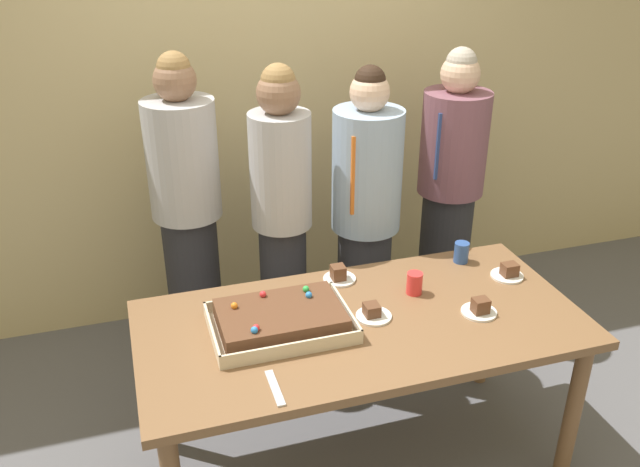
{
  "coord_description": "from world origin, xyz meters",
  "views": [
    {
      "loc": [
        -0.86,
        -2.17,
        2.34
      ],
      "look_at": [
        -0.13,
        0.15,
        1.13
      ],
      "focal_mm": 37.73,
      "sensor_mm": 36.0,
      "label": 1
    }
  ],
  "objects_px": {
    "plated_slice_near_right": "(339,275)",
    "person_striped_tie_right": "(282,223)",
    "party_table": "(361,339)",
    "person_far_right_suit": "(449,193)",
    "plated_slice_far_right": "(508,273)",
    "person_serving_front": "(188,216)",
    "cake_server_utensil": "(275,388)",
    "plated_slice_far_left": "(373,313)",
    "sheet_cake": "(281,320)",
    "plated_slice_near_left": "(480,309)",
    "drink_cup_nearest": "(461,252)",
    "person_green_shirt_behind": "(365,220)",
    "drink_cup_middle": "(414,283)"
  },
  "relations": [
    {
      "from": "plated_slice_near_right",
      "to": "person_striped_tie_right",
      "type": "distance_m",
      "value": 0.48
    },
    {
      "from": "party_table",
      "to": "person_far_right_suit",
      "type": "bearing_deg",
      "value": 47.21
    },
    {
      "from": "plated_slice_near_right",
      "to": "plated_slice_far_right",
      "type": "bearing_deg",
      "value": -15.05
    },
    {
      "from": "person_serving_front",
      "to": "cake_server_utensil",
      "type": "bearing_deg",
      "value": -8.57
    },
    {
      "from": "plated_slice_far_left",
      "to": "person_far_right_suit",
      "type": "height_order",
      "value": "person_far_right_suit"
    },
    {
      "from": "party_table",
      "to": "cake_server_utensil",
      "type": "xyz_separation_m",
      "value": [
        -0.45,
        -0.32,
        0.1
      ]
    },
    {
      "from": "plated_slice_near_right",
      "to": "person_serving_front",
      "type": "xyz_separation_m",
      "value": [
        -0.59,
        0.66,
        0.09
      ]
    },
    {
      "from": "person_striped_tie_right",
      "to": "person_far_right_suit",
      "type": "height_order",
      "value": "person_striped_tie_right"
    },
    {
      "from": "plated_slice_near_right",
      "to": "person_serving_front",
      "type": "bearing_deg",
      "value": 131.97
    },
    {
      "from": "sheet_cake",
      "to": "plated_slice_near_left",
      "type": "xyz_separation_m",
      "value": [
        0.82,
        -0.14,
        -0.02
      ]
    },
    {
      "from": "plated_slice_far_right",
      "to": "person_far_right_suit",
      "type": "bearing_deg",
      "value": 82.12
    },
    {
      "from": "plated_slice_far_left",
      "to": "person_striped_tie_right",
      "type": "xyz_separation_m",
      "value": [
        -0.19,
        0.77,
        0.09
      ]
    },
    {
      "from": "plated_slice_near_right",
      "to": "plated_slice_far_left",
      "type": "distance_m",
      "value": 0.33
    },
    {
      "from": "plated_slice_near_left",
      "to": "cake_server_utensil",
      "type": "distance_m",
      "value": 0.96
    },
    {
      "from": "drink_cup_nearest",
      "to": "person_serving_front",
      "type": "distance_m",
      "value": 1.38
    },
    {
      "from": "person_serving_front",
      "to": "person_green_shirt_behind",
      "type": "xyz_separation_m",
      "value": [
        0.88,
        -0.23,
        -0.04
      ]
    },
    {
      "from": "drink_cup_middle",
      "to": "person_far_right_suit",
      "type": "height_order",
      "value": "person_far_right_suit"
    },
    {
      "from": "drink_cup_nearest",
      "to": "drink_cup_middle",
      "type": "distance_m",
      "value": 0.39
    },
    {
      "from": "drink_cup_middle",
      "to": "plated_slice_near_left",
      "type": "bearing_deg",
      "value": -50.21
    },
    {
      "from": "plated_slice_near_right",
      "to": "person_far_right_suit",
      "type": "xyz_separation_m",
      "value": [
        0.87,
        0.62,
        0.05
      ]
    },
    {
      "from": "party_table",
      "to": "plated_slice_far_left",
      "type": "bearing_deg",
      "value": 10.08
    },
    {
      "from": "plated_slice_near_right",
      "to": "cake_server_utensil",
      "type": "distance_m",
      "value": 0.8
    },
    {
      "from": "party_table",
      "to": "cake_server_utensil",
      "type": "height_order",
      "value": "cake_server_utensil"
    },
    {
      "from": "drink_cup_middle",
      "to": "plated_slice_near_right",
      "type": "bearing_deg",
      "value": 144.03
    },
    {
      "from": "party_table",
      "to": "person_green_shirt_behind",
      "type": "distance_m",
      "value": 0.84
    },
    {
      "from": "sheet_cake",
      "to": "person_serving_front",
      "type": "distance_m",
      "value": 0.99
    },
    {
      "from": "party_table",
      "to": "drink_cup_nearest",
      "type": "distance_m",
      "value": 0.73
    },
    {
      "from": "party_table",
      "to": "plated_slice_far_left",
      "type": "height_order",
      "value": "plated_slice_far_left"
    },
    {
      "from": "plated_slice_far_left",
      "to": "person_green_shirt_behind",
      "type": "bearing_deg",
      "value": 71.5
    },
    {
      "from": "person_serving_front",
      "to": "person_striped_tie_right",
      "type": "bearing_deg",
      "value": 49.89
    },
    {
      "from": "plated_slice_near_left",
      "to": "plated_slice_far_right",
      "type": "distance_m",
      "value": 0.36
    },
    {
      "from": "person_serving_front",
      "to": "plated_slice_near_left",
      "type": "bearing_deg",
      "value": 30.03
    },
    {
      "from": "cake_server_utensil",
      "to": "party_table",
      "type": "bearing_deg",
      "value": 35.31
    },
    {
      "from": "sheet_cake",
      "to": "drink_cup_middle",
      "type": "bearing_deg",
      "value": 8.51
    },
    {
      "from": "sheet_cake",
      "to": "drink_cup_nearest",
      "type": "xyz_separation_m",
      "value": [
        0.97,
        0.29,
        0.01
      ]
    },
    {
      "from": "party_table",
      "to": "person_striped_tie_right",
      "type": "relative_size",
      "value": 1.09
    },
    {
      "from": "plated_slice_near_right",
      "to": "party_table",
      "type": "bearing_deg",
      "value": -92.46
    },
    {
      "from": "drink_cup_middle",
      "to": "person_serving_front",
      "type": "bearing_deg",
      "value": 135.37
    },
    {
      "from": "sheet_cake",
      "to": "plated_slice_near_right",
      "type": "xyz_separation_m",
      "value": [
        0.35,
        0.3,
        -0.02
      ]
    },
    {
      "from": "plated_slice_near_left",
      "to": "drink_cup_middle",
      "type": "xyz_separation_m",
      "value": [
        -0.19,
        0.23,
        0.03
      ]
    },
    {
      "from": "sheet_cake",
      "to": "plated_slice_far_left",
      "type": "height_order",
      "value": "sheet_cake"
    },
    {
      "from": "plated_slice_near_left",
      "to": "person_green_shirt_behind",
      "type": "relative_size",
      "value": 0.09
    },
    {
      "from": "drink_cup_nearest",
      "to": "person_striped_tie_right",
      "type": "xyz_separation_m",
      "value": [
        -0.77,
        0.45,
        0.06
      ]
    },
    {
      "from": "plated_slice_near_left",
      "to": "drink_cup_middle",
      "type": "relative_size",
      "value": 1.5
    },
    {
      "from": "party_table",
      "to": "drink_cup_nearest",
      "type": "height_order",
      "value": "drink_cup_nearest"
    },
    {
      "from": "party_table",
      "to": "person_serving_front",
      "type": "relative_size",
      "value": 1.07
    },
    {
      "from": "plated_slice_near_left",
      "to": "drink_cup_nearest",
      "type": "relative_size",
      "value": 1.5
    },
    {
      "from": "plated_slice_near_left",
      "to": "plated_slice_far_right",
      "type": "xyz_separation_m",
      "value": [
        0.28,
        0.23,
        -0.0
      ]
    },
    {
      "from": "party_table",
      "to": "plated_slice_near_left",
      "type": "bearing_deg",
      "value": -11.41
    },
    {
      "from": "drink_cup_nearest",
      "to": "person_green_shirt_behind",
      "type": "xyz_separation_m",
      "value": [
        -0.32,
        0.44,
        0.02
      ]
    }
  ]
}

